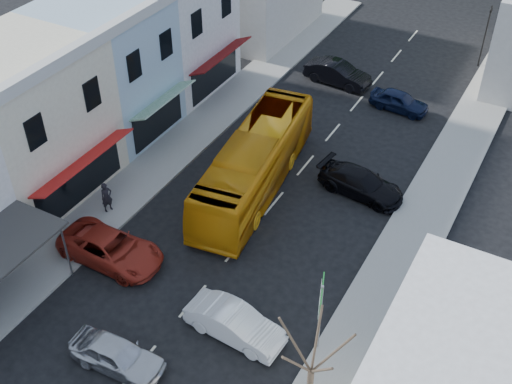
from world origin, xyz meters
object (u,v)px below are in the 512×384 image
object	(u,v)px
street_tree	(311,372)
traffic_signal	(485,37)
car_silver	(117,355)
direction_sign	(320,319)
car_white	(235,324)
car_red	(111,249)
bus	(255,165)
pedestrian_left	(107,197)

from	to	relation	value
street_tree	traffic_signal	xyz separation A→B (m)	(-1.42, 32.43, -0.94)
car_silver	direction_sign	size ratio (longest dim) A/B	1.14
car_white	car_red	bearing A→B (deg)	85.05
car_silver	direction_sign	world-z (taller)	direction_sign
bus	car_silver	size ratio (longest dim) A/B	2.64
traffic_signal	street_tree	bearing A→B (deg)	94.03
bus	car_red	size ratio (longest dim) A/B	2.52
car_silver	direction_sign	bearing A→B (deg)	-58.36
car_white	pedestrian_left	distance (m)	10.76
street_tree	direction_sign	bearing A→B (deg)	108.35
car_red	pedestrian_left	xyz separation A→B (m)	(-2.45, 2.75, 0.30)
street_tree	traffic_signal	world-z (taller)	street_tree
car_silver	direction_sign	distance (m)	8.41
car_red	pedestrian_left	distance (m)	3.70
bus	car_white	distance (m)	10.44
car_white	car_silver	bearing A→B (deg)	140.65
direction_sign	car_silver	bearing A→B (deg)	-164.97
bus	direction_sign	size ratio (longest dim) A/B	3.00
pedestrian_left	car_white	bearing A→B (deg)	-91.42
pedestrian_left	traffic_signal	world-z (taller)	traffic_signal
traffic_signal	car_silver	bearing A→B (deg)	80.57
car_red	street_tree	distance (m)	12.88
car_red	traffic_signal	size ratio (longest dim) A/B	0.99
street_tree	traffic_signal	size ratio (longest dim) A/B	1.41
car_white	street_tree	size ratio (longest dim) A/B	0.68
car_red	direction_sign	world-z (taller)	direction_sign
bus	direction_sign	bearing A→B (deg)	-55.33
pedestrian_left	street_tree	world-z (taller)	street_tree
bus	car_silver	xyz separation A→B (m)	(0.87, -13.20, -0.85)
pedestrian_left	street_tree	bearing A→B (deg)	-93.47
car_silver	car_red	distance (m)	6.37
car_silver	car_red	size ratio (longest dim) A/B	0.96
street_tree	bus	bearing A→B (deg)	126.71
bus	street_tree	xyz separation A→B (m)	(8.83, -11.84, 1.71)
car_red	traffic_signal	xyz separation A→B (m)	(10.72, 28.99, 1.61)
car_silver	traffic_signal	bearing A→B (deg)	-14.09
car_silver	direction_sign	xyz separation A→B (m)	(6.83, 4.75, 1.23)
bus	car_silver	distance (m)	13.26
car_red	pedestrian_left	world-z (taller)	pedestrian_left
car_white	car_red	world-z (taller)	same
pedestrian_left	car_silver	bearing A→B (deg)	-119.17
pedestrian_left	street_tree	size ratio (longest dim) A/B	0.26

